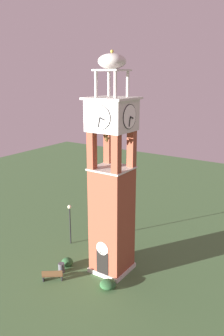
{
  "coord_description": "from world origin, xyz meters",
  "views": [
    {
      "loc": [
        13.53,
        -20.27,
        15.58
      ],
      "look_at": [
        0.0,
        0.0,
        8.77
      ],
      "focal_mm": 35.49,
      "sensor_mm": 36.0,
      "label": 1
    }
  ],
  "objects_px": {
    "trash_bin": "(61,268)",
    "lamp_post": "(70,217)",
    "clock_tower": "(112,189)",
    "park_bench": "(52,275)"
  },
  "relations": [
    {
      "from": "clock_tower",
      "to": "lamp_post",
      "type": "height_order",
      "value": "clock_tower"
    },
    {
      "from": "park_bench",
      "to": "lamp_post",
      "type": "distance_m",
      "value": 6.49
    },
    {
      "from": "clock_tower",
      "to": "trash_bin",
      "type": "distance_m",
      "value": 7.86
    },
    {
      "from": "clock_tower",
      "to": "trash_bin",
      "type": "xyz_separation_m",
      "value": [
        -3.21,
        -2.65,
        -6.67
      ]
    },
    {
      "from": "trash_bin",
      "to": "lamp_post",
      "type": "bearing_deg",
      "value": 121.69
    },
    {
      "from": "lamp_post",
      "to": "trash_bin",
      "type": "height_order",
      "value": "lamp_post"
    },
    {
      "from": "clock_tower",
      "to": "park_bench",
      "type": "bearing_deg",
      "value": -127.29
    },
    {
      "from": "clock_tower",
      "to": "lamp_post",
      "type": "relative_size",
      "value": 4.4
    },
    {
      "from": "clock_tower",
      "to": "trash_bin",
      "type": "height_order",
      "value": "clock_tower"
    },
    {
      "from": "trash_bin",
      "to": "park_bench",
      "type": "bearing_deg",
      "value": -80.52
    }
  ]
}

